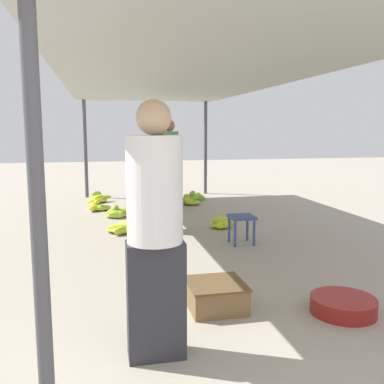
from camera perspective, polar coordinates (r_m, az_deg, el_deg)
The scene contains 17 objects.
canopy_post_front_left at distance 2.20m, azimuth -19.81°, elevation -3.77°, with size 0.08×0.08×2.26m, color #4C4C51.
canopy_post_back_left at distance 10.28m, azimuth -14.02°, elevation 5.58°, with size 0.08×0.08×2.26m, color #4C4C51.
canopy_post_back_right at distance 10.59m, azimuth 1.81°, elevation 5.89°, with size 0.08×0.08×2.26m, color #4C4C51.
canopy_tarp at distance 6.34m, azimuth -1.92°, elevation 14.71°, with size 3.28×8.53×0.04m, color #9EA399.
vendor_foreground at distance 2.89m, azimuth -4.95°, elevation -4.80°, with size 0.39×0.38×1.77m.
stool at distance 5.97m, azimuth 6.62°, elevation -3.86°, with size 0.34×0.34×0.40m.
basin_black at distance 4.04m, azimuth 19.51°, elevation -14.05°, with size 0.56×0.56×0.14m.
banana_pile_left_0 at distance 7.86m, azimuth -10.08°, elevation -2.79°, with size 0.48×0.43×0.23m.
banana_pile_left_1 at distance 9.55m, azimuth -12.49°, elevation -0.88°, with size 0.56×0.55×0.26m.
banana_pile_left_2 at distance 8.62m, azimuth -12.48°, elevation -1.85°, with size 0.46×0.56×0.31m.
banana_pile_left_3 at distance 6.75m, azimuth -8.86°, elevation -4.74°, with size 0.60×0.62×0.16m.
banana_pile_right_0 at distance 6.96m, azimuth 3.93°, elevation -4.19°, with size 0.44×0.45×0.19m.
banana_pile_right_1 at distance 9.69m, azimuth 0.35°, elevation -0.68°, with size 0.51×0.54×0.16m.
banana_pile_right_2 at distance 9.03m, azimuth -0.25°, elevation -1.07°, with size 0.41×0.44×0.29m.
crate_near at distance 3.90m, azimuth 3.20°, elevation -13.59°, with size 0.50×0.50×0.24m.
shopper_walking_mid at distance 6.62m, azimuth -4.29°, elevation 2.30°, with size 0.40×0.40×1.70m.
shopper_walking_far at distance 8.79m, azimuth -3.03°, elevation 4.03°, with size 0.48×0.48×1.78m.
Camera 1 is at (-1.14, -1.83, 1.57)m, focal length 40.00 mm.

